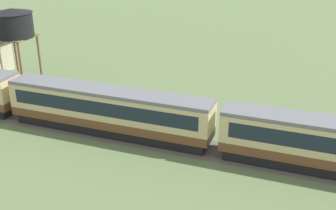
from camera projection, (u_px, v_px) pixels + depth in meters
ground_plane at (295, 167)px, 33.19m from camera, size 600.00×600.00×0.00m
passenger_train at (111, 109)px, 37.66m from camera, size 100.14×2.84×4.26m
railway_track at (99, 131)px, 39.02m from camera, size 149.41×3.60×0.04m
water_tower at (13, 24)px, 49.05m from camera, size 4.80×4.80×8.73m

